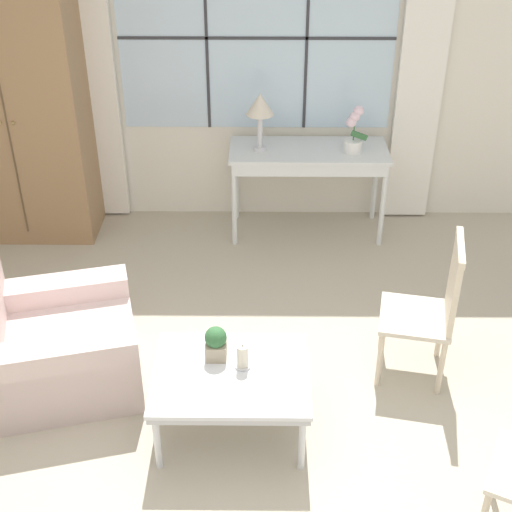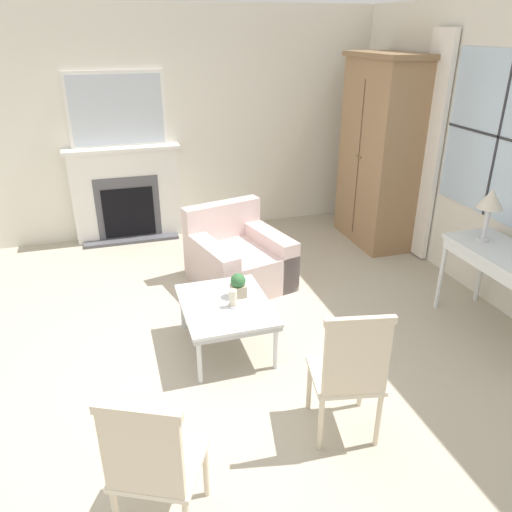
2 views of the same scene
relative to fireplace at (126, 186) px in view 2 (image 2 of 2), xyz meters
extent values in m
plane|color=#B2A893|center=(2.91, 0.33, -0.70)|extent=(14.00, 14.00, 0.00)
cube|color=#2D2D33|center=(2.50, 3.32, 0.91)|extent=(0.02, 0.02, 1.52)
cube|color=white|center=(1.55, 3.28, 0.58)|extent=(0.38, 0.06, 2.51)
cube|color=silver|center=(-0.12, 0.93, 0.70)|extent=(0.06, 7.20, 2.80)
cube|color=#515156|center=(0.08, 0.00, -0.68)|extent=(0.34, 1.19, 0.04)
cube|color=silver|center=(0.00, 0.00, -0.12)|extent=(0.18, 1.32, 1.16)
cube|color=silver|center=(0.03, 0.00, 0.48)|extent=(0.24, 1.40, 0.04)
cube|color=black|center=(0.10, 0.00, -0.32)|extent=(0.02, 0.63, 0.64)
cube|color=#515156|center=(0.09, 0.00, -0.26)|extent=(0.01, 0.79, 0.80)
cube|color=silver|center=(-0.07, 0.00, 0.93)|extent=(0.04, 1.16, 0.90)
cube|color=silver|center=(-0.05, 0.00, 0.93)|extent=(0.01, 1.08, 0.82)
cube|color=#93704C|center=(0.98, 3.00, 0.41)|extent=(1.09, 0.56, 2.21)
cube|color=olive|center=(0.98, 3.00, 1.55)|extent=(1.17, 0.62, 0.06)
cube|color=brown|center=(0.98, 2.72, 0.37)|extent=(0.01, 0.01, 1.86)
sphere|color=#997F4C|center=(0.93, 2.72, 0.41)|extent=(0.03, 0.03, 0.03)
sphere|color=#997F4C|center=(1.03, 2.72, 0.41)|extent=(0.03, 0.03, 0.03)
cylinder|color=silver|center=(2.73, 2.77, -0.32)|extent=(0.04, 0.04, 0.75)
cylinder|color=silver|center=(2.73, 3.23, -0.32)|extent=(0.04, 0.04, 0.75)
cylinder|color=silver|center=(2.94, 2.98, 0.09)|extent=(0.11, 0.11, 0.02)
cylinder|color=silver|center=(2.94, 2.98, 0.25)|extent=(0.04, 0.04, 0.28)
cone|color=beige|center=(2.94, 2.98, 0.48)|extent=(0.22, 0.22, 0.17)
cube|color=beige|center=(1.68, 1.04, -0.49)|extent=(1.13, 1.09, 0.41)
cube|color=beige|center=(1.30, 0.94, -0.09)|extent=(0.37, 0.90, 0.40)
cube|color=beige|center=(1.59, 1.37, -0.42)|extent=(0.96, 0.43, 0.55)
cube|color=beige|center=(1.76, 0.71, -0.42)|extent=(0.96, 0.43, 0.55)
cube|color=beige|center=(3.93, 1.15, -0.26)|extent=(0.52, 0.52, 0.03)
cube|color=beige|center=(4.13, 1.11, 0.01)|extent=(0.11, 0.40, 0.51)
cube|color=beige|center=(4.13, 1.11, 0.28)|extent=(0.12, 0.43, 0.05)
cylinder|color=beige|center=(3.71, 1.00, -0.48)|extent=(0.04, 0.04, 0.42)
cylinder|color=beige|center=(3.78, 1.37, -0.48)|extent=(0.04, 0.04, 0.42)
cylinder|color=beige|center=(4.08, 0.92, -0.48)|extent=(0.04, 0.04, 0.42)
cylinder|color=beige|center=(4.16, 1.30, -0.48)|extent=(0.04, 0.04, 0.42)
cube|color=beige|center=(4.30, -0.11, -0.27)|extent=(0.59, 0.59, 0.03)
cube|color=beige|center=(4.48, -0.20, -0.01)|extent=(0.21, 0.38, 0.48)
cube|color=beige|center=(4.48, -0.20, 0.25)|extent=(0.23, 0.41, 0.05)
cylinder|color=beige|center=(4.05, -0.20, -0.49)|extent=(0.04, 0.04, 0.41)
cylinder|color=beige|center=(4.22, 0.14, -0.49)|extent=(0.04, 0.04, 0.41)
cube|color=silver|center=(2.78, 0.62, -0.27)|extent=(0.90, 0.72, 0.03)
cube|color=#B1B3B8|center=(2.78, 0.62, -0.31)|extent=(0.88, 0.70, 0.04)
cylinder|color=silver|center=(2.38, 0.31, -0.49)|extent=(0.04, 0.04, 0.41)
cylinder|color=silver|center=(3.18, 0.31, -0.49)|extent=(0.04, 0.04, 0.41)
cylinder|color=silver|center=(2.38, 0.93, -0.49)|extent=(0.04, 0.04, 0.41)
cylinder|color=silver|center=(3.18, 0.93, -0.49)|extent=(0.04, 0.04, 0.41)
cube|color=tan|center=(2.69, 0.75, -0.21)|extent=(0.12, 0.12, 0.10)
sphere|color=#336638|center=(2.69, 0.75, -0.12)|extent=(0.13, 0.13, 0.13)
cylinder|color=silver|center=(2.85, 0.66, -0.26)|extent=(0.09, 0.09, 0.01)
cylinder|color=beige|center=(2.85, 0.66, -0.18)|extent=(0.07, 0.07, 0.14)
cylinder|color=black|center=(2.85, 0.66, -0.10)|extent=(0.00, 0.00, 0.01)
camera|label=1|loc=(2.96, -2.48, 2.47)|focal=50.00mm
camera|label=2|loc=(6.31, -0.19, 1.83)|focal=35.00mm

